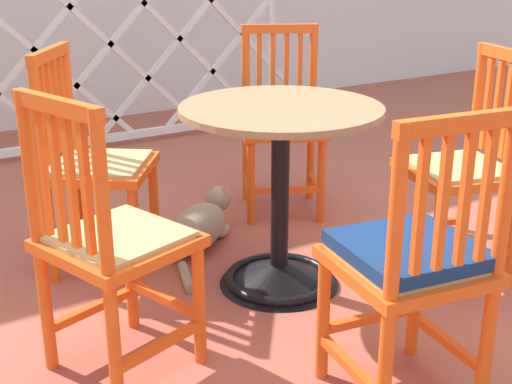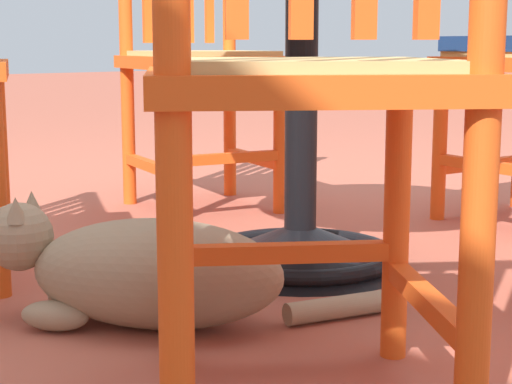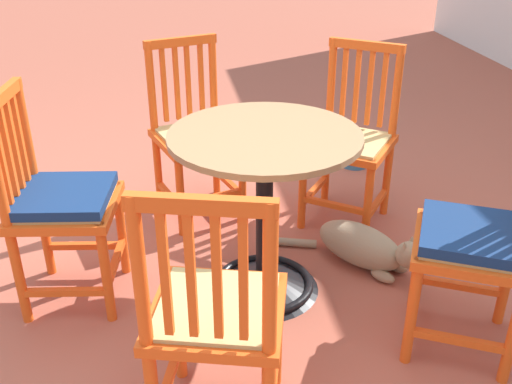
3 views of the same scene
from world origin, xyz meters
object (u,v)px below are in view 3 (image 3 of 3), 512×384
Objects in this scene: orange_chair_at_corner at (351,142)px; pet_water_bowl at (354,162)px; orange_chair_by_planter at (60,203)px; cafe_table at (264,233)px; tabby_cat at (366,248)px; orange_chair_facing_out at (195,136)px; orange_chair_tucked_in at (216,318)px; orange_chair_near_fence at (478,243)px.

orange_chair_at_corner is 5.36× the size of pet_water_bowl.
pet_water_bowl is (-1.11, 1.61, -0.42)m from orange_chair_by_planter.
cafe_table is 0.83× the size of orange_chair_at_corner.
pet_water_bowl is at bearing 164.87° from tabby_cat.
orange_chair_at_corner is (-0.55, 0.54, 0.15)m from cafe_table.
orange_chair_facing_out is 0.89m from orange_chair_by_planter.
tabby_cat reaches higher than pet_water_bowl.
orange_chair_facing_out is at bearing 178.37° from orange_chair_tucked_in.
cafe_table is 1.28× the size of tabby_cat.
orange_chair_facing_out and orange_chair_near_fence have the same top height.
tabby_cat is (-0.10, 0.50, -0.19)m from cafe_table.
orange_chair_tucked_in is 0.99m from orange_chair_near_fence.
orange_chair_tucked_in is at bearing -29.26° from pet_water_bowl.
tabby_cat is 3.50× the size of pet_water_bowl.
orange_chair_tucked_in is at bearing -20.99° from cafe_table.
orange_chair_near_fence is at bearing 70.01° from orange_chair_by_planter.
orange_chair_tucked_in is (0.79, 0.55, -0.01)m from orange_chair_by_planter.
orange_chair_near_fence reaches higher than cafe_table.
cafe_table is at bearing -33.59° from pet_water_bowl.
orange_chair_by_planter is at bearing -55.46° from pet_water_bowl.
tabby_cat is at bearing -15.13° from pet_water_bowl.
orange_chair_facing_out is 1.00× the size of orange_chair_near_fence.
orange_chair_tucked_in is 1.00× the size of orange_chair_near_fence.
cafe_table is at bearing 159.01° from orange_chair_tucked_in.
orange_chair_near_fence reaches higher than pet_water_bowl.
pet_water_bowl is (-1.19, 0.79, -0.26)m from cafe_table.
pet_water_bowl is at bearing 176.45° from orange_chair_near_fence.
orange_chair_tucked_in is 1.53× the size of tabby_cat.
orange_chair_by_planter is 0.96m from orange_chair_tucked_in.
orange_chair_tucked_in is at bearing -32.73° from orange_chair_at_corner.
orange_chair_at_corner is at bearing 147.27° from orange_chair_tucked_in.
cafe_table is 0.83× the size of orange_chair_tucked_in.
orange_chair_by_planter is at bearing -89.42° from tabby_cat.
orange_chair_near_fence is at bearing 19.00° from tabby_cat.
orange_chair_facing_out reaches higher than tabby_cat.
cafe_table is 0.81m from orange_chair_facing_out.
orange_chair_facing_out reaches higher than pet_water_bowl.
cafe_table is 0.78m from orange_chair_at_corner.
orange_chair_at_corner is at bearing 108.98° from orange_chair_by_planter.
orange_chair_tucked_in is 1.16m from tabby_cat.
orange_chair_by_planter is at bearing -96.11° from cafe_table.
orange_chair_near_fence is at bearing -3.55° from pet_water_bowl.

